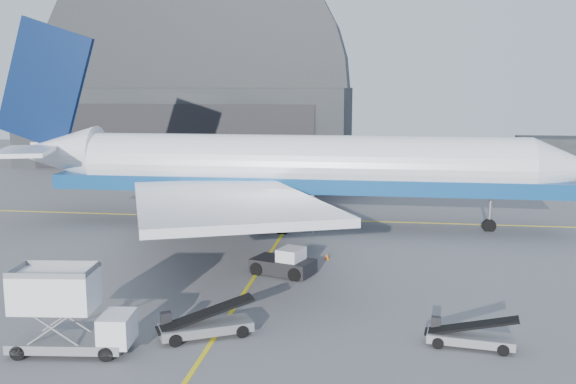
# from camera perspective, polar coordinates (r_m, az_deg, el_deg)

# --- Properties ---
(ground) EXTENTS (200.00, 200.00, 0.00)m
(ground) POSITION_cam_1_polar(r_m,az_deg,el_deg) (41.02, -3.38, -8.11)
(ground) COLOR #565659
(ground) RESTS_ON ground
(taxi_lines) EXTENTS (80.00, 42.12, 0.02)m
(taxi_lines) POSITION_cam_1_polar(r_m,az_deg,el_deg) (53.05, -0.67, -4.02)
(taxi_lines) COLOR yellow
(taxi_lines) RESTS_ON ground
(hangar) EXTENTS (50.00, 28.30, 28.00)m
(hangar) POSITION_cam_1_polar(r_m,az_deg,el_deg) (107.53, -8.13, 7.84)
(hangar) COLOR black
(hangar) RESTS_ON ground
(distant_bldg_a) EXTENTS (14.00, 8.00, 4.00)m
(distant_bldg_a) POSITION_cam_1_polar(r_m,az_deg,el_deg) (115.04, 23.23, 2.50)
(distant_bldg_a) COLOR black
(distant_bldg_a) RESTS_ON ground
(airliner) EXTENTS (53.33, 51.71, 18.71)m
(airliner) POSITION_cam_1_polar(r_m,az_deg,el_deg) (56.78, -0.71, 2.23)
(airliner) COLOR white
(airliner) RESTS_ON ground
(catering_truck) EXTENTS (5.84, 2.68, 3.89)m
(catering_truck) POSITION_cam_1_polar(r_m,az_deg,el_deg) (31.98, -19.08, -10.06)
(catering_truck) COLOR slate
(catering_truck) RESTS_ON ground
(pushback_tug) EXTENTS (4.54, 3.47, 1.86)m
(pushback_tug) POSITION_cam_1_polar(r_m,az_deg,el_deg) (42.71, -0.30, -6.40)
(pushback_tug) COLOR black
(pushback_tug) RESTS_ON ground
(belt_loader_a) EXTENTS (4.79, 3.52, 1.86)m
(belt_loader_a) POSITION_cam_1_polar(r_m,az_deg,el_deg) (32.81, -7.42, -11.69)
(belt_loader_a) COLOR slate
(belt_loader_a) RESTS_ON ground
(belt_loader_b) EXTENTS (4.40, 1.99, 1.65)m
(belt_loader_b) POSITION_cam_1_polar(r_m,az_deg,el_deg) (32.59, 15.83, -12.25)
(belt_loader_b) COLOR slate
(belt_loader_b) RESTS_ON ground
(traffic_cone) EXTENTS (0.31, 0.31, 0.45)m
(traffic_cone) POSITION_cam_1_polar(r_m,az_deg,el_deg) (46.38, 3.48, -5.76)
(traffic_cone) COLOR #F65A07
(traffic_cone) RESTS_ON ground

